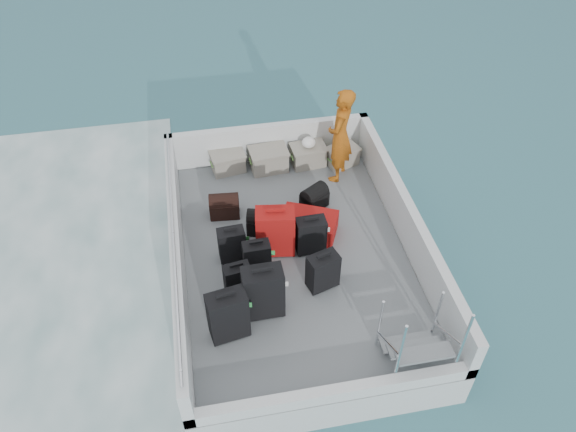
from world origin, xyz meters
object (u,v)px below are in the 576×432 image
object	(u,v)px
suitcase_4	(257,259)
suitcase_8	(309,225)
passenger	(340,136)
suitcase_1	(238,281)
crate_0	(228,162)
crate_1	(269,160)
suitcase_2	(232,245)
suitcase_5	(275,232)
suitcase_0	(228,316)
suitcase_7	(311,236)
crate_2	(308,156)
crate_3	(342,157)
suitcase_6	(323,272)
suitcase_3	(263,293)

from	to	relation	value
suitcase_4	suitcase_8	xyz separation A→B (m)	(0.91, 0.66, -0.12)
suitcase_8	passenger	xyz separation A→B (m)	(0.80, 1.30, 0.68)
suitcase_1	crate_0	world-z (taller)	suitcase_1
crate_0	crate_1	distance (m)	0.72
suitcase_2	suitcase_5	xyz separation A→B (m)	(0.66, 0.04, 0.11)
suitcase_0	suitcase_5	xyz separation A→B (m)	(0.85, 1.39, 0.00)
suitcase_0	crate_1	size ratio (longest dim) A/B	1.25
passenger	crate_1	bearing A→B (deg)	-79.98
suitcase_8	crate_0	xyz separation A→B (m)	(-1.07, 1.82, -0.00)
crate_1	passenger	world-z (taller)	passenger
suitcase_7	crate_2	size ratio (longest dim) A/B	1.07
suitcase_8	crate_1	xyz separation A→B (m)	(-0.35, 1.72, 0.02)
suitcase_1	passenger	bearing A→B (deg)	40.15
crate_3	suitcase_1	bearing A→B (deg)	-129.92
suitcase_6	suitcase_4	bearing A→B (deg)	136.99
suitcase_1	crate_2	xyz separation A→B (m)	(1.59, 2.74, -0.10)
suitcase_3	suitcase_7	world-z (taller)	suitcase_3
suitcase_3	suitcase_1	bearing A→B (deg)	127.68
suitcase_7	suitcase_6	bearing A→B (deg)	-90.04
suitcase_3	suitcase_7	distance (m)	1.34
crate_3	crate_1	bearing A→B (deg)	175.28
suitcase_5	passenger	xyz separation A→B (m)	(1.37, 1.57, 0.46)
suitcase_2	suitcase_4	world-z (taller)	suitcase_4
suitcase_4	suitcase_7	xyz separation A→B (m)	(0.85, 0.29, 0.02)
suitcase_8	crate_2	xyz separation A→B (m)	(0.36, 1.73, 0.01)
suitcase_4	suitcase_6	world-z (taller)	suitcase_6
suitcase_8	suitcase_5	bearing A→B (deg)	140.19
suitcase_0	suitcase_4	distance (m)	1.14
suitcase_0	crate_1	distance (m)	3.56
suitcase_5	passenger	bearing A→B (deg)	57.31
suitcase_7	passenger	bearing A→B (deg)	61.55
suitcase_8	crate_3	distance (m)	1.88
suitcase_1	suitcase_5	size ratio (longest dim) A/B	0.71
suitcase_7	suitcase_1	bearing A→B (deg)	-152.85
suitcase_1	suitcase_5	distance (m)	0.99
suitcase_2	crate_0	world-z (taller)	suitcase_2
suitcase_7	crate_0	distance (m)	2.41
suitcase_8	crate_2	size ratio (longest dim) A/B	1.47
suitcase_1	passenger	size ratio (longest dim) A/B	0.33
crate_3	crate_0	bearing A→B (deg)	174.30
passenger	suitcase_7	bearing A→B (deg)	3.23
suitcase_1	suitcase_8	bearing A→B (deg)	30.78
suitcase_1	suitcase_2	world-z (taller)	suitcase_2
suitcase_0	passenger	xyz separation A→B (m)	(2.22, 2.96, 0.46)
suitcase_1	passenger	distance (m)	3.12
crate_0	crate_3	distance (m)	2.04
suitcase_6	crate_3	size ratio (longest dim) A/B	1.15
suitcase_3	suitcase_6	xyz separation A→B (m)	(0.89, 0.30, -0.11)
suitcase_2	crate_1	size ratio (longest dim) A/B	0.91
suitcase_5	suitcase_8	xyz separation A→B (m)	(0.57, 0.27, -0.23)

